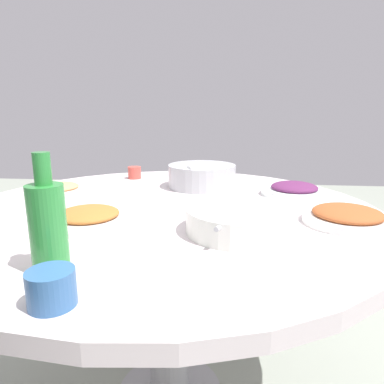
{
  "coord_description": "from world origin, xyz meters",
  "views": [
    {
      "loc": [
        0.19,
        -1.08,
        1.06
      ],
      "look_at": [
        0.08,
        0.02,
        0.8
      ],
      "focal_mm": 32.29,
      "sensor_mm": 36.0,
      "label": 1
    }
  ],
  "objects_px": {
    "soup_bowl": "(240,221)",
    "dish_tofu_braise": "(88,217)",
    "round_dining_table": "(167,237)",
    "dish_eggplant": "(294,190)",
    "rice_bowl": "(202,175)",
    "dish_shrimp": "(58,189)",
    "dish_stirfry": "(347,216)",
    "green_bottle": "(48,225)",
    "tea_cup_near": "(52,288)",
    "tea_cup_far": "(134,173)"
  },
  "relations": [
    {
      "from": "soup_bowl",
      "to": "dish_tofu_braise",
      "type": "xyz_separation_m",
      "value": [
        -0.42,
        0.03,
        -0.01
      ]
    },
    {
      "from": "soup_bowl",
      "to": "dish_eggplant",
      "type": "relative_size",
      "value": 1.21
    },
    {
      "from": "dish_stirfry",
      "to": "dish_eggplant",
      "type": "bearing_deg",
      "value": 104.78
    },
    {
      "from": "rice_bowl",
      "to": "dish_shrimp",
      "type": "relative_size",
      "value": 1.27
    },
    {
      "from": "green_bottle",
      "to": "tea_cup_far",
      "type": "distance_m",
      "value": 0.96
    },
    {
      "from": "rice_bowl",
      "to": "dish_shrimp",
      "type": "bearing_deg",
      "value": -163.1
    },
    {
      "from": "dish_eggplant",
      "to": "round_dining_table",
      "type": "bearing_deg",
      "value": -155.21
    },
    {
      "from": "dish_tofu_braise",
      "to": "tea_cup_near",
      "type": "relative_size",
      "value": 3.19
    },
    {
      "from": "round_dining_table",
      "to": "dish_shrimp",
      "type": "relative_size",
      "value": 6.33
    },
    {
      "from": "tea_cup_far",
      "to": "green_bottle",
      "type": "bearing_deg",
      "value": -84.67
    },
    {
      "from": "round_dining_table",
      "to": "rice_bowl",
      "type": "distance_m",
      "value": 0.36
    },
    {
      "from": "round_dining_table",
      "to": "green_bottle",
      "type": "distance_m",
      "value": 0.55
    },
    {
      "from": "soup_bowl",
      "to": "dish_eggplant",
      "type": "distance_m",
      "value": 0.48
    },
    {
      "from": "soup_bowl",
      "to": "dish_stirfry",
      "type": "relative_size",
      "value": 1.22
    },
    {
      "from": "dish_eggplant",
      "to": "green_bottle",
      "type": "height_order",
      "value": "green_bottle"
    },
    {
      "from": "dish_stirfry",
      "to": "green_bottle",
      "type": "relative_size",
      "value": 1.03
    },
    {
      "from": "tea_cup_far",
      "to": "dish_stirfry",
      "type": "bearing_deg",
      "value": -37.36
    },
    {
      "from": "dish_eggplant",
      "to": "green_bottle",
      "type": "bearing_deg",
      "value": -130.53
    },
    {
      "from": "tea_cup_near",
      "to": "dish_eggplant",
      "type": "bearing_deg",
      "value": 56.76
    },
    {
      "from": "soup_bowl",
      "to": "tea_cup_far",
      "type": "distance_m",
      "value": 0.83
    },
    {
      "from": "soup_bowl",
      "to": "dish_tofu_braise",
      "type": "relative_size",
      "value": 1.18
    },
    {
      "from": "soup_bowl",
      "to": "dish_tofu_braise",
      "type": "distance_m",
      "value": 0.42
    },
    {
      "from": "soup_bowl",
      "to": "dish_stirfry",
      "type": "xyz_separation_m",
      "value": [
        0.3,
        0.1,
        -0.01
      ]
    },
    {
      "from": "dish_shrimp",
      "to": "green_bottle",
      "type": "relative_size",
      "value": 0.92
    },
    {
      "from": "round_dining_table",
      "to": "dish_eggplant",
      "type": "bearing_deg",
      "value": 24.79
    },
    {
      "from": "tea_cup_near",
      "to": "tea_cup_far",
      "type": "relative_size",
      "value": 1.3
    },
    {
      "from": "dish_eggplant",
      "to": "dish_shrimp",
      "type": "bearing_deg",
      "value": -176.41
    },
    {
      "from": "dish_eggplant",
      "to": "dish_stirfry",
      "type": "bearing_deg",
      "value": -75.22
    },
    {
      "from": "green_bottle",
      "to": "tea_cup_far",
      "type": "bearing_deg",
      "value": 95.33
    },
    {
      "from": "dish_stirfry",
      "to": "green_bottle",
      "type": "distance_m",
      "value": 0.78
    },
    {
      "from": "rice_bowl",
      "to": "dish_tofu_braise",
      "type": "relative_size",
      "value": 1.11
    },
    {
      "from": "rice_bowl",
      "to": "round_dining_table",
      "type": "bearing_deg",
      "value": -106.41
    },
    {
      "from": "dish_shrimp",
      "to": "green_bottle",
      "type": "height_order",
      "value": "green_bottle"
    },
    {
      "from": "rice_bowl",
      "to": "dish_eggplant",
      "type": "distance_m",
      "value": 0.37
    },
    {
      "from": "soup_bowl",
      "to": "dish_eggplant",
      "type": "height_order",
      "value": "soup_bowl"
    },
    {
      "from": "rice_bowl",
      "to": "soup_bowl",
      "type": "distance_m",
      "value": 0.55
    },
    {
      "from": "dish_stirfry",
      "to": "dish_shrimp",
      "type": "distance_m",
      "value": 1.02
    },
    {
      "from": "dish_tofu_braise",
      "to": "green_bottle",
      "type": "relative_size",
      "value": 1.06
    },
    {
      "from": "dish_shrimp",
      "to": "dish_eggplant",
      "type": "distance_m",
      "value": 0.9
    },
    {
      "from": "dish_shrimp",
      "to": "rice_bowl",
      "type": "bearing_deg",
      "value": 16.9
    },
    {
      "from": "soup_bowl",
      "to": "tea_cup_far",
      "type": "bearing_deg",
      "value": 124.26
    },
    {
      "from": "round_dining_table",
      "to": "rice_bowl",
      "type": "xyz_separation_m",
      "value": [
        0.09,
        0.32,
        0.16
      ]
    },
    {
      "from": "rice_bowl",
      "to": "dish_stirfry",
      "type": "bearing_deg",
      "value": -44.6
    },
    {
      "from": "tea_cup_near",
      "to": "dish_shrimp",
      "type": "bearing_deg",
      "value": 115.91
    },
    {
      "from": "round_dining_table",
      "to": "green_bottle",
      "type": "bearing_deg",
      "value": -106.58
    },
    {
      "from": "soup_bowl",
      "to": "dish_eggplant",
      "type": "xyz_separation_m",
      "value": [
        0.21,
        0.43,
        -0.01
      ]
    },
    {
      "from": "rice_bowl",
      "to": "tea_cup_far",
      "type": "height_order",
      "value": "rice_bowl"
    },
    {
      "from": "soup_bowl",
      "to": "dish_stirfry",
      "type": "distance_m",
      "value": 0.32
    },
    {
      "from": "soup_bowl",
      "to": "green_bottle",
      "type": "height_order",
      "value": "green_bottle"
    },
    {
      "from": "round_dining_table",
      "to": "soup_bowl",
      "type": "relative_size",
      "value": 4.68
    }
  ]
}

